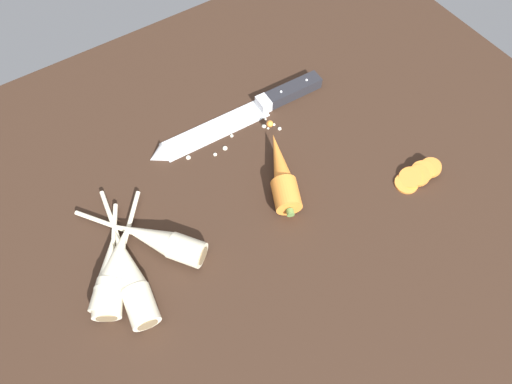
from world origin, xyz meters
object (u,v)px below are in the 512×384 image
Objects in this scene: whole_carrot at (281,173)px; parsnip_front at (115,269)px; carrot_slice_stack at (417,175)px; parsnip_mid_left at (109,277)px; parsnip_mid_right at (130,276)px; parsnip_back at (159,240)px; chefs_knife at (236,118)px.

whole_carrot reaches higher than parsnip_front.
parsnip_mid_left is at bearing 167.42° from carrot_slice_stack.
parsnip_back is (5.90, 2.64, 0.00)cm from parsnip_mid_right.
carrot_slice_stack is (46.80, -9.55, -1.16)cm from parsnip_mid_right.
parsnip_back is 2.24× the size of carrot_slice_stack.
carrot_slice_stack is at bearing -13.64° from parsnip_front.
parsnip_back is (7.33, 0.50, -0.00)cm from parsnip_front.
parsnip_mid_right is at bearing 168.46° from carrot_slice_stack.
carrot_slice_stack is (48.23, -11.70, -1.16)cm from parsnip_front.
parsnip_front is 49.64cm from carrot_slice_stack.
parsnip_mid_left is at bearing -178.08° from whole_carrot.
whole_carrot is (-0.42, -14.67, 1.45)cm from chefs_knife.
parsnip_back is 42.69cm from carrot_slice_stack.
parsnip_mid_left reaches higher than carrot_slice_stack.
parsnip_mid_left is (-1.15, -0.68, 0.00)cm from parsnip_front.
carrot_slice_stack is (49.38, -11.02, -1.16)cm from parsnip_mid_left.
chefs_knife is at bearing 26.99° from parsnip_mid_left.
chefs_knife is 33.27cm from parsnip_front.
chefs_knife is 1.85× the size of parsnip_back.
whole_carrot is 22.52cm from carrot_slice_stack.
parsnip_back reaches higher than carrot_slice_stack.
carrot_slice_stack is at bearing -16.61° from parsnip_back.
carrot_slice_stack is at bearing -11.54° from parsnip_mid_right.
parsnip_front is 1.34cm from parsnip_mid_left.
parsnip_mid_left is at bearing -149.60° from parsnip_front.
parsnip_mid_left and parsnip_mid_right have the same top height.
parsnip_mid_right and parsnip_back have the same top height.
parsnip_front is at bearing 166.36° from carrot_slice_stack.
carrot_slice_stack is at bearing -55.19° from chefs_knife.
whole_carrot is at bearing 147.62° from carrot_slice_stack.
chefs_knife is 4.14× the size of carrot_slice_stack.
whole_carrot is 29.24cm from parsnip_front.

